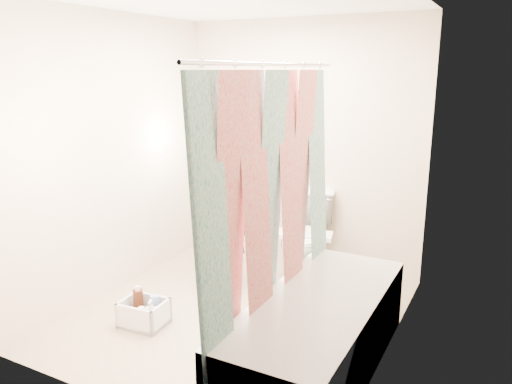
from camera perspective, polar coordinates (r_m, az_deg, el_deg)
The scene contains 13 objects.
floor at distance 4.16m, azimuth -2.18°, elevation -13.67°, with size 2.60×2.60×0.00m, color gray.
wall_back at distance 4.91m, azimuth 5.30°, elevation 5.33°, with size 2.40×0.02×2.40m, color beige.
wall_front at distance 2.75m, azimuth -16.07°, elevation -1.93°, with size 2.40×0.02×2.40m, color beige.
wall_left at distance 4.48m, azimuth -15.80°, elevation 4.04°, with size 0.02×2.60×2.40m, color beige.
wall_right at distance 3.34m, azimuth 15.79°, elevation 0.83°, with size 0.02×2.60×2.40m, color beige.
bathtub at distance 3.38m, azimuth 7.08°, elevation -15.60°, with size 0.70×1.75×0.50m.
curtain_rod at distance 3.07m, azimuth 2.09°, elevation 14.38°, with size 0.02×0.02×1.90m, color silver.
shower_curtain at distance 3.20m, azimuth 1.94°, elevation -2.51°, with size 0.06×1.75×1.80m, color silver.
toilet at distance 4.65m, azimuth 5.70°, elevation -5.22°, with size 0.46×0.80×0.82m, color white.
tank_lid at distance 4.51m, azimuth 5.51°, elevation -4.90°, with size 0.50×0.22×0.04m, color white.
tank_internals at distance 4.75m, azimuth 5.60°, elevation 0.18°, with size 0.20×0.09×0.27m.
plumber at distance 4.41m, azimuth -3.65°, elevation 0.46°, with size 0.66×0.43×1.81m, color navy.
cleaning_caddy at distance 4.03m, azimuth -12.58°, elevation -13.46°, with size 0.36×0.30×0.26m.
Camera 1 is at (1.85, -3.19, 1.92)m, focal length 35.00 mm.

